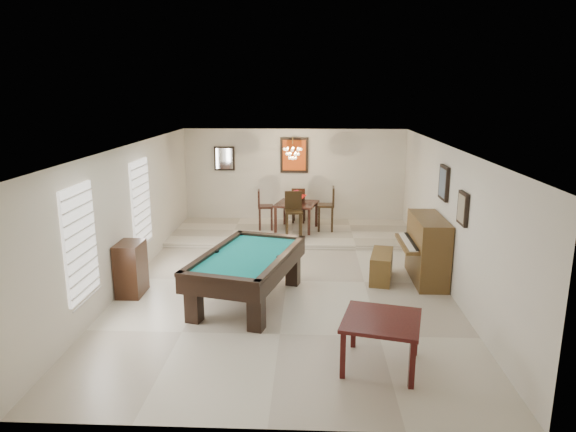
# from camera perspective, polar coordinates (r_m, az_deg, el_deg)

# --- Properties ---
(ground_plane) EXTENTS (6.00, 9.00, 0.02)m
(ground_plane) POSITION_cam_1_polar(r_m,az_deg,el_deg) (10.03, -0.15, -7.27)
(ground_plane) COLOR beige
(wall_back) EXTENTS (6.00, 0.04, 2.60)m
(wall_back) POSITION_cam_1_polar(r_m,az_deg,el_deg) (14.05, 0.70, 4.37)
(wall_back) COLOR silver
(wall_back) RESTS_ON ground_plane
(wall_front) EXTENTS (6.00, 0.04, 2.60)m
(wall_front) POSITION_cam_1_polar(r_m,az_deg,el_deg) (5.39, -2.42, -11.38)
(wall_front) COLOR silver
(wall_front) RESTS_ON ground_plane
(wall_left) EXTENTS (0.04, 9.00, 2.60)m
(wall_left) POSITION_cam_1_polar(r_m,az_deg,el_deg) (10.23, -17.19, 0.19)
(wall_left) COLOR silver
(wall_left) RESTS_ON ground_plane
(wall_right) EXTENTS (0.04, 9.00, 2.60)m
(wall_right) POSITION_cam_1_polar(r_m,az_deg,el_deg) (9.97, 17.34, -0.16)
(wall_right) COLOR silver
(wall_right) RESTS_ON ground_plane
(ceiling) EXTENTS (6.00, 9.00, 0.04)m
(ceiling) POSITION_cam_1_polar(r_m,az_deg,el_deg) (9.42, -0.16, 7.73)
(ceiling) COLOR white
(ceiling) RESTS_ON wall_back
(dining_step) EXTENTS (6.00, 2.50, 0.12)m
(dining_step) POSITION_cam_1_polar(r_m,az_deg,el_deg) (13.10, 0.51, -1.88)
(dining_step) COLOR beige
(dining_step) RESTS_ON ground_plane
(window_left_front) EXTENTS (0.06, 1.00, 1.70)m
(window_left_front) POSITION_cam_1_polar(r_m,az_deg,el_deg) (8.22, -22.09, -2.72)
(window_left_front) COLOR white
(window_left_front) RESTS_ON wall_left
(window_left_rear) EXTENTS (0.06, 1.00, 1.70)m
(window_left_rear) POSITION_cam_1_polar(r_m,az_deg,el_deg) (10.75, -16.03, 1.46)
(window_left_rear) COLOR white
(window_left_rear) RESTS_ON wall_left
(pool_table) EXTENTS (1.96, 2.79, 0.84)m
(pool_table) POSITION_cam_1_polar(r_m,az_deg,el_deg) (8.99, -4.50, -6.92)
(pool_table) COLOR black
(pool_table) RESTS_ON ground_plane
(square_table) EXTENTS (1.19, 1.19, 0.68)m
(square_table) POSITION_cam_1_polar(r_m,az_deg,el_deg) (7.11, 10.25, -13.65)
(square_table) COLOR #340E0D
(square_table) RESTS_ON ground_plane
(upright_piano) EXTENTS (0.84, 1.51, 1.26)m
(upright_piano) POSITION_cam_1_polar(r_m,az_deg,el_deg) (10.20, 14.43, -3.57)
(upright_piano) COLOR brown
(upright_piano) RESTS_ON ground_plane
(piano_bench) EXTENTS (0.57, 1.04, 0.55)m
(piano_bench) POSITION_cam_1_polar(r_m,az_deg,el_deg) (10.16, 10.34, -5.52)
(piano_bench) COLOR brown
(piano_bench) RESTS_ON ground_plane
(apothecary_chest) EXTENTS (0.43, 0.64, 0.97)m
(apothecary_chest) POSITION_cam_1_polar(r_m,az_deg,el_deg) (9.67, -17.05, -5.61)
(apothecary_chest) COLOR black
(apothecary_chest) RESTS_ON ground_plane
(dining_table) EXTENTS (1.18, 1.18, 0.82)m
(dining_table) POSITION_cam_1_polar(r_m,az_deg,el_deg) (13.09, 0.94, 0.23)
(dining_table) COLOR black
(dining_table) RESTS_ON dining_step
(flower_vase) EXTENTS (0.16, 0.16, 0.22)m
(flower_vase) POSITION_cam_1_polar(r_m,az_deg,el_deg) (12.98, 0.95, 2.45)
(flower_vase) COLOR red
(flower_vase) RESTS_ON dining_table
(dining_chair_south) EXTENTS (0.45, 0.45, 1.11)m
(dining_chair_south) POSITION_cam_1_polar(r_m,az_deg,el_deg) (12.33, 0.64, 0.08)
(dining_chair_south) COLOR black
(dining_chair_south) RESTS_ON dining_step
(dining_chair_north) EXTENTS (0.37, 0.37, 0.96)m
(dining_chair_north) POSITION_cam_1_polar(r_m,az_deg,el_deg) (13.83, 1.20, 1.25)
(dining_chair_north) COLOR black
(dining_chair_north) RESTS_ON dining_step
(dining_chair_west) EXTENTS (0.41, 0.41, 1.02)m
(dining_chair_west) POSITION_cam_1_polar(r_m,az_deg,el_deg) (13.13, -2.50, 0.71)
(dining_chair_west) COLOR black
(dining_chair_west) RESTS_ON dining_step
(dining_chair_east) EXTENTS (0.43, 0.43, 1.12)m
(dining_chair_east) POSITION_cam_1_polar(r_m,az_deg,el_deg) (13.02, 4.21, 0.81)
(dining_chair_east) COLOR black
(dining_chair_east) RESTS_ON dining_step
(chandelier) EXTENTS (0.44, 0.44, 0.60)m
(chandelier) POSITION_cam_1_polar(r_m,az_deg,el_deg) (12.64, 0.52, 7.44)
(chandelier) COLOR #FFE5B2
(chandelier) RESTS_ON ceiling
(back_painting) EXTENTS (0.75, 0.06, 0.95)m
(back_painting) POSITION_cam_1_polar(r_m,az_deg,el_deg) (13.93, 0.70, 6.78)
(back_painting) COLOR #D84C14
(back_painting) RESTS_ON wall_back
(back_mirror) EXTENTS (0.55, 0.06, 0.65)m
(back_mirror) POSITION_cam_1_polar(r_m,az_deg,el_deg) (14.13, -7.08, 6.36)
(back_mirror) COLOR white
(back_mirror) RESTS_ON wall_back
(right_picture_upper) EXTENTS (0.06, 0.55, 0.65)m
(right_picture_upper) POSITION_cam_1_polar(r_m,az_deg,el_deg) (10.12, 16.94, 3.55)
(right_picture_upper) COLOR slate
(right_picture_upper) RESTS_ON wall_right
(right_picture_lower) EXTENTS (0.06, 0.45, 0.55)m
(right_picture_lower) POSITION_cam_1_polar(r_m,az_deg,el_deg) (8.93, 18.86, 0.80)
(right_picture_lower) COLOR gray
(right_picture_lower) RESTS_ON wall_right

